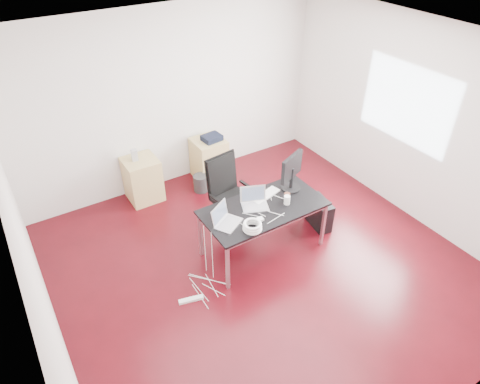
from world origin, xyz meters
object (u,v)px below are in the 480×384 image
office_chair (228,191)px  filing_cabinet_right (209,158)px  desk (264,210)px  filing_cabinet_left (143,179)px  pc_tower (319,213)px

office_chair → filing_cabinet_right: office_chair is taller
desk → office_chair: (-0.11, 0.70, -0.07)m
office_chair → filing_cabinet_left: size_ratio=1.54×
filing_cabinet_left → filing_cabinet_right: bearing=0.0°
office_chair → pc_tower: office_chair is taller
desk → filing_cabinet_left: (-0.91, 1.98, -0.33)m
office_chair → filing_cabinet_left: 1.52m
desk → filing_cabinet_right: (0.27, 1.98, -0.33)m
filing_cabinet_right → filing_cabinet_left: bearing=180.0°
office_chair → filing_cabinet_left: (-0.80, 1.28, -0.26)m
desk → filing_cabinet_right: desk is taller
filing_cabinet_left → filing_cabinet_right: 1.18m
desk → filing_cabinet_left: desk is taller
filing_cabinet_right → office_chair: bearing=-106.7°
office_chair → desk: bearing=-88.7°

